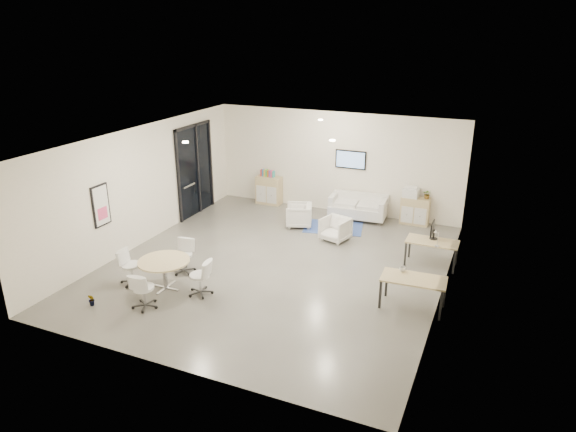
# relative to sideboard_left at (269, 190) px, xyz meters

# --- Properties ---
(room_shell) EXTENTS (9.60, 10.60, 4.80)m
(room_shell) POSITION_rel_sideboard_left_xyz_m (2.24, -4.26, 1.13)
(room_shell) COLOR #55534E
(room_shell) RESTS_ON ground
(glass_door) EXTENTS (0.09, 1.90, 2.85)m
(glass_door) POSITION_rel_sideboard_left_xyz_m (-1.72, -1.75, 1.03)
(glass_door) COLOR black
(glass_door) RESTS_ON room_shell
(artwork) EXTENTS (0.05, 0.54, 1.04)m
(artwork) POSITION_rel_sideboard_left_xyz_m (-1.73, -5.86, 1.08)
(artwork) COLOR black
(artwork) RESTS_ON room_shell
(wall_tv) EXTENTS (0.98, 0.06, 0.58)m
(wall_tv) POSITION_rel_sideboard_left_xyz_m (2.74, 0.21, 1.28)
(wall_tv) COLOR black
(wall_tv) RESTS_ON room_shell
(ceiling_spots) EXTENTS (3.14, 4.14, 0.03)m
(ceiling_spots) POSITION_rel_sideboard_left_xyz_m (2.04, -3.42, 2.71)
(ceiling_spots) COLOR #FFEAC6
(ceiling_spots) RESTS_ON room_shell
(sideboard_left) EXTENTS (0.84, 0.43, 0.94)m
(sideboard_left) POSITION_rel_sideboard_left_xyz_m (0.00, 0.00, 0.00)
(sideboard_left) COLOR tan
(sideboard_left) RESTS_ON room_shell
(sideboard_right) EXTENTS (0.84, 0.41, 0.84)m
(sideboard_right) POSITION_rel_sideboard_left_xyz_m (4.87, 0.01, -0.05)
(sideboard_right) COLOR tan
(sideboard_right) RESTS_ON room_shell
(books) EXTENTS (0.48, 0.14, 0.22)m
(books) POSITION_rel_sideboard_left_xyz_m (-0.04, 0.00, 0.58)
(books) COLOR red
(books) RESTS_ON sideboard_left
(printer) EXTENTS (0.48, 0.41, 0.32)m
(printer) POSITION_rel_sideboard_left_xyz_m (4.71, 0.02, 0.52)
(printer) COLOR white
(printer) RESTS_ON sideboard_right
(loveseat) EXTENTS (1.79, 0.98, 0.65)m
(loveseat) POSITION_rel_sideboard_left_xyz_m (3.16, -0.20, -0.12)
(loveseat) COLOR white
(loveseat) RESTS_ON room_shell
(blue_rug) EXTENTS (1.91, 1.47, 0.01)m
(blue_rug) POSITION_rel_sideboard_left_xyz_m (2.72, -1.25, -0.46)
(blue_rug) COLOR #304A94
(blue_rug) RESTS_ON room_shell
(armchair_left) EXTENTS (0.89, 0.92, 0.76)m
(armchair_left) POSITION_rel_sideboard_left_xyz_m (1.72, -1.54, -0.09)
(armchair_left) COLOR white
(armchair_left) RESTS_ON room_shell
(armchair_right) EXTENTS (0.85, 0.82, 0.72)m
(armchair_right) POSITION_rel_sideboard_left_xyz_m (3.06, -2.13, -0.11)
(armchair_right) COLOR white
(armchair_right) RESTS_ON room_shell
(desk_rear) EXTENTS (1.26, 0.63, 0.66)m
(desk_rear) POSITION_rel_sideboard_left_xyz_m (5.78, -2.73, 0.12)
(desk_rear) COLOR tan
(desk_rear) RESTS_ON room_shell
(desk_front) EXTENTS (1.37, 0.73, 0.70)m
(desk_front) POSITION_rel_sideboard_left_xyz_m (5.74, -5.01, 0.16)
(desk_front) COLOR tan
(desk_front) RESTS_ON room_shell
(monitor) EXTENTS (0.20, 0.50, 0.44)m
(monitor) POSITION_rel_sideboard_left_xyz_m (5.74, -2.58, 0.42)
(monitor) COLOR black
(monitor) RESTS_ON desk_rear
(round_table) EXTENTS (1.16, 1.16, 0.71)m
(round_table) POSITION_rel_sideboard_left_xyz_m (0.41, -6.38, 0.15)
(round_table) COLOR tan
(round_table) RESTS_ON room_shell
(meeting_chairs) EXTENTS (2.37, 2.37, 0.82)m
(meeting_chairs) POSITION_rel_sideboard_left_xyz_m (0.41, -6.38, -0.06)
(meeting_chairs) COLOR white
(meeting_chairs) RESTS_ON room_shell
(plant_cabinet) EXTENTS (0.26, 0.29, 0.22)m
(plant_cabinet) POSITION_rel_sideboard_left_xyz_m (5.18, 0.04, 0.48)
(plant_cabinet) COLOR #3F7F3F
(plant_cabinet) RESTS_ON sideboard_right
(plant_floor) EXTENTS (0.25, 0.32, 0.12)m
(plant_floor) POSITION_rel_sideboard_left_xyz_m (-0.58, -7.66, -0.41)
(plant_floor) COLOR #3F7F3F
(plant_floor) RESTS_ON room_shell
(cup) EXTENTS (0.15, 0.14, 0.13)m
(cup) POSITION_rel_sideboard_left_xyz_m (5.45, -4.78, 0.29)
(cup) COLOR white
(cup) RESTS_ON desk_front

